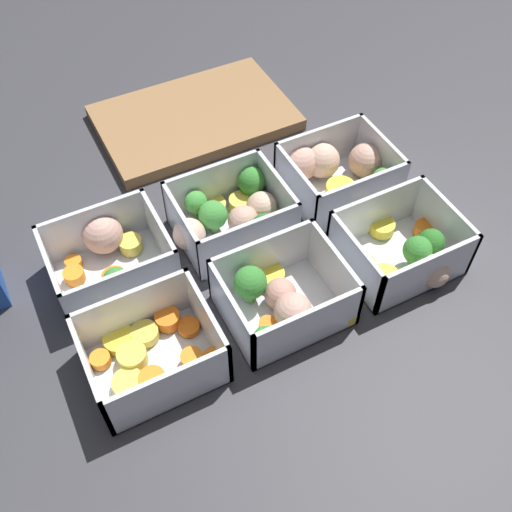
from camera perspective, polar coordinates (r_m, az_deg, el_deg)
The scene contains 8 objects.
ground_plane at distance 0.72m, azimuth 0.00°, elevation -1.19°, with size 4.00×4.00×0.00m, color #38383D.
container_near_left at distance 0.65m, azimuth -9.89°, elevation -9.08°, with size 0.14×0.12×0.07m.
container_near_center at distance 0.67m, azimuth 2.41°, elevation -4.15°, with size 0.15×0.12×0.07m.
container_near_right at distance 0.73m, azimuth 14.13°, elevation 0.45°, with size 0.14×0.14×0.07m.
container_far_left at distance 0.73m, azimuth -13.89°, elevation 0.06°, with size 0.13×0.13×0.07m.
container_far_center at distance 0.75m, azimuth -2.35°, elevation 3.98°, with size 0.15×0.12×0.07m.
container_far_right at distance 0.81m, azimuth 7.57°, elevation 8.08°, with size 0.15×0.13×0.07m.
cutting_board at distance 0.92m, azimuth -5.85°, elevation 12.97°, with size 0.28×0.18×0.02m.
Camera 1 is at (-0.20, -0.39, 0.58)m, focal length 42.00 mm.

